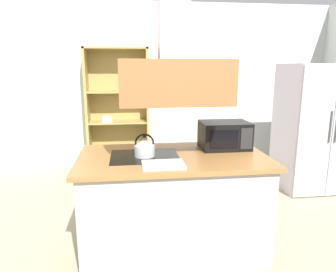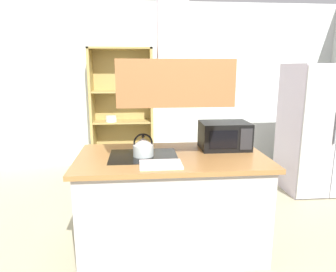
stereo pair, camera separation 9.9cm
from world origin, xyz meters
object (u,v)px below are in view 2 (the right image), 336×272
at_px(cutting_board, 161,165).
at_px(microwave, 224,135).
at_px(dish_cabinet, 122,116).
at_px(kettle, 143,147).
at_px(refrigerator, 320,129).

distance_m(cutting_board, microwave, 0.81).
bearing_deg(dish_cabinet, kettle, -82.87).
distance_m(dish_cabinet, cutting_board, 2.80).
height_order(kettle, microwave, microwave).
height_order(dish_cabinet, kettle, dish_cabinet).
xyz_separation_m(kettle, microwave, (0.78, 0.19, 0.04)).
height_order(refrigerator, microwave, refrigerator).
bearing_deg(cutting_board, dish_cabinet, 99.15).
height_order(refrigerator, dish_cabinet, dish_cabinet).
bearing_deg(microwave, refrigerator, 33.17).
relative_size(cutting_board, microwave, 0.74).
xyz_separation_m(dish_cabinet, microwave, (1.09, -2.29, 0.15)).
bearing_deg(kettle, refrigerator, 27.44).
bearing_deg(cutting_board, kettle, 115.48).
height_order(refrigerator, kettle, refrigerator).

